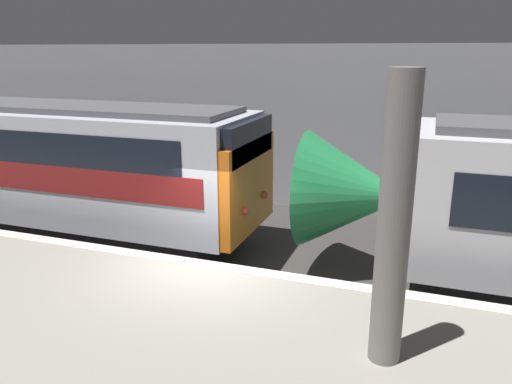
% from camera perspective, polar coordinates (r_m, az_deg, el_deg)
% --- Properties ---
extents(ground_plane, '(120.00, 120.00, 0.00)m').
position_cam_1_polar(ground_plane, '(9.79, -5.16, -13.65)').
color(ground_plane, '#33302D').
extents(platform, '(40.00, 4.20, 1.09)m').
position_cam_1_polar(platform, '(7.94, -11.83, -17.12)').
color(platform, gray).
rests_on(platform, ground).
extents(station_rear_barrier, '(50.00, 0.15, 5.00)m').
position_cam_1_polar(station_rear_barrier, '(15.40, 5.65, 7.19)').
color(station_rear_barrier, '#939399').
rests_on(station_rear_barrier, ground).
extents(support_pillar_near, '(0.39, 0.39, 3.57)m').
position_cam_1_polar(support_pillar_near, '(6.05, 15.50, -3.59)').
color(support_pillar_near, slate).
rests_on(support_pillar_near, platform).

